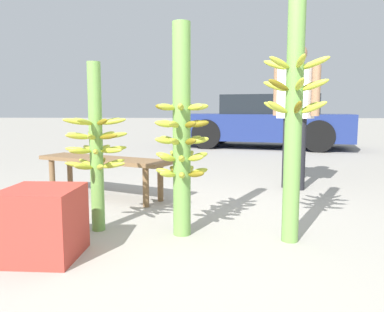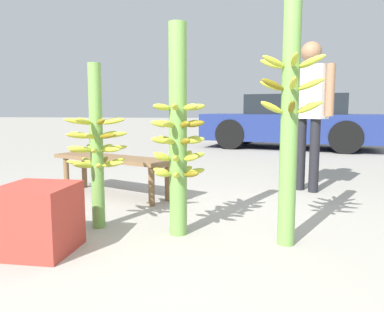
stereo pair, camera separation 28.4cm
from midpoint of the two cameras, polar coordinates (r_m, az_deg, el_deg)
name	(u,v)px [view 1 (the left image)]	position (r m, az deg, el deg)	size (l,w,h in m)	color
ground_plane	(185,249)	(2.56, -4.36, -13.99)	(80.00, 80.00, 0.00)	#9E998E
banana_stalk_left	(96,146)	(2.92, -17.13, 1.44)	(0.47, 0.47, 1.27)	#6B9E47
banana_stalk_center	(182,134)	(2.69, -4.61, 3.36)	(0.40, 0.40, 1.52)	#6B9E47
banana_stalk_right	(294,112)	(2.59, 12.24, 6.59)	(0.42, 0.46, 1.72)	#6B9E47
vendor_person	(296,102)	(4.42, 13.73, 7.95)	(0.50, 0.44, 1.66)	black
market_bench	(104,164)	(4.04, -15.30, -1.15)	(1.52, 0.93, 0.42)	brown
parked_car	(266,122)	(9.32, 10.33, 5.17)	(4.32, 2.57, 1.27)	navy
produce_crate	(43,223)	(2.58, -24.84, -9.29)	(0.44, 0.44, 0.44)	#B2382D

